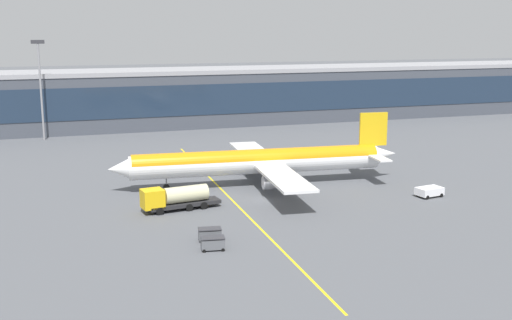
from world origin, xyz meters
The scene contains 9 objects.
ground_plane centered at (0.00, 0.00, 0.00)m, with size 700.00×700.00×0.00m, color #515459.
apron_lead_in_line centered at (-4.41, 2.00, 0.00)m, with size 0.30×80.00×0.01m, color yellow.
terminal_building centered at (11.58, 73.84, 7.09)m, with size 202.23×17.87×14.14m.
main_airliner centered at (2.10, 8.04, 3.82)m, with size 46.18×36.99×10.89m.
fuel_tanker centered at (-13.08, -1.62, 1.75)m, with size 11.04×3.97×3.25m.
pushback_tug centered at (23.37, -6.39, 0.85)m, with size 4.12×2.88×1.40m.
baggage_cart_0 centered at (-12.28, -18.36, 0.78)m, with size 2.85×1.96×1.48m.
baggage_cart_1 centered at (-11.81, -15.20, 0.78)m, with size 2.85×1.96×1.48m.
apron_light_mast_0 centered at (-29.74, 61.88, 12.78)m, with size 2.80×0.50×21.66m.
Camera 1 is at (-28.86, -83.45, 24.20)m, focal length 44.52 mm.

